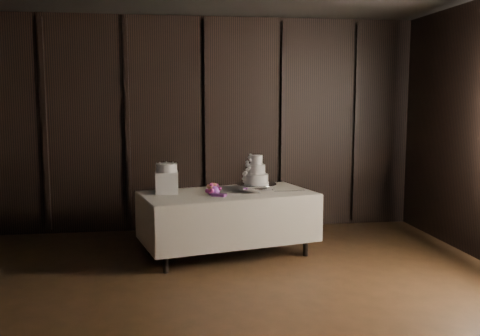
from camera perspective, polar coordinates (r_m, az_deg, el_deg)
name	(u,v)px	position (r m, az deg, el deg)	size (l,w,h in m)	color
room	(244,145)	(4.13, 0.38, 2.46)	(6.08, 7.08, 3.08)	black
display_table	(228,221)	(6.38, -1.34, -5.67)	(2.18, 1.48, 0.76)	beige
cake_stand	(256,187)	(6.42, 1.75, -2.06)	(0.48, 0.48, 0.09)	silver
wedding_cake	(255,173)	(6.38, 1.56, -0.49)	(0.32, 0.29, 0.34)	white
bouquet	(214,190)	(6.18, -2.83, -2.34)	(0.26, 0.36, 0.17)	#E65557
box_pedestal	(167,183)	(6.32, -7.81, -1.55)	(0.26, 0.26, 0.25)	white
small_cake	(167,168)	(6.29, -7.84, 0.02)	(0.25, 0.25, 0.10)	white
cake_knife	(286,191)	(6.40, 4.90, -2.48)	(0.37, 0.02, 0.01)	silver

